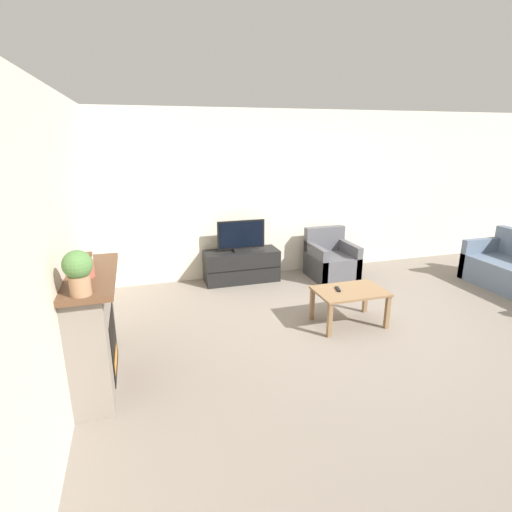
{
  "coord_description": "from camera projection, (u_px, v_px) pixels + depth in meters",
  "views": [
    {
      "loc": [
        -2.71,
        -3.99,
        2.29
      ],
      "look_at": [
        -1.34,
        0.57,
        0.85
      ],
      "focal_mm": 28.0,
      "sensor_mm": 36.0,
      "label": 1
    }
  ],
  "objects": [
    {
      "name": "armchair",
      "position": [
        331.0,
        262.0,
        6.67
      ],
      "size": [
        0.7,
        0.76,
        0.81
      ],
      "color": "#4C4C51",
      "rests_on": "ground"
    },
    {
      "name": "tv",
      "position": [
        241.0,
        237.0,
        6.35
      ],
      "size": [
        0.77,
        0.18,
        0.5
      ],
      "color": "black",
      "rests_on": "tv_stand"
    },
    {
      "name": "wall_back",
      "position": [
        302.0,
        193.0,
        6.77
      ],
      "size": [
        12.0,
        0.06,
        2.7
      ],
      "color": "beige",
      "rests_on": "ground"
    },
    {
      "name": "ground_plane",
      "position": [
        369.0,
        324.0,
        5.07
      ],
      "size": [
        24.0,
        24.0,
        0.0
      ],
      "primitive_type": "plane",
      "color": "slate"
    },
    {
      "name": "potted_plant",
      "position": [
        78.0,
        270.0,
        2.98
      ],
      "size": [
        0.22,
        0.22,
        0.35
      ],
      "color": "#936B4C",
      "rests_on": "fireplace"
    },
    {
      "name": "mantel_vase_centre_left",
      "position": [
        86.0,
        267.0,
        3.41
      ],
      "size": [
        0.14,
        0.14,
        0.19
      ],
      "color": "#994C3D",
      "rests_on": "fireplace"
    },
    {
      "name": "remote",
      "position": [
        338.0,
        289.0,
        4.94
      ],
      "size": [
        0.08,
        0.16,
        0.02
      ],
      "rotation": [
        0.0,
        0.0,
        -0.26
      ],
      "color": "black",
      "rests_on": "coffee_table"
    },
    {
      "name": "mantel_vase_left",
      "position": [
        82.0,
        275.0,
        3.15
      ],
      "size": [
        0.07,
        0.07,
        0.24
      ],
      "color": "#512D23",
      "rests_on": "fireplace"
    },
    {
      "name": "mantel_clock",
      "position": [
        88.0,
        261.0,
        3.61
      ],
      "size": [
        0.08,
        0.11,
        0.15
      ],
      "color": "brown",
      "rests_on": "fireplace"
    },
    {
      "name": "tv_stand",
      "position": [
        241.0,
        266.0,
        6.49
      ],
      "size": [
        1.2,
        0.46,
        0.51
      ],
      "color": "black",
      "rests_on": "ground"
    },
    {
      "name": "coffee_table",
      "position": [
        350.0,
        295.0,
        4.96
      ],
      "size": [
        0.86,
        0.58,
        0.45
      ],
      "color": "brown",
      "rests_on": "ground"
    },
    {
      "name": "fireplace",
      "position": [
        93.0,
        330.0,
        3.68
      ],
      "size": [
        0.44,
        1.23,
        1.12
      ],
      "color": "slate",
      "rests_on": "ground"
    },
    {
      "name": "wall_left",
      "position": [
        65.0,
        240.0,
        3.74
      ],
      "size": [
        0.06,
        12.0,
        2.7
      ],
      "color": "beige",
      "rests_on": "ground"
    }
  ]
}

